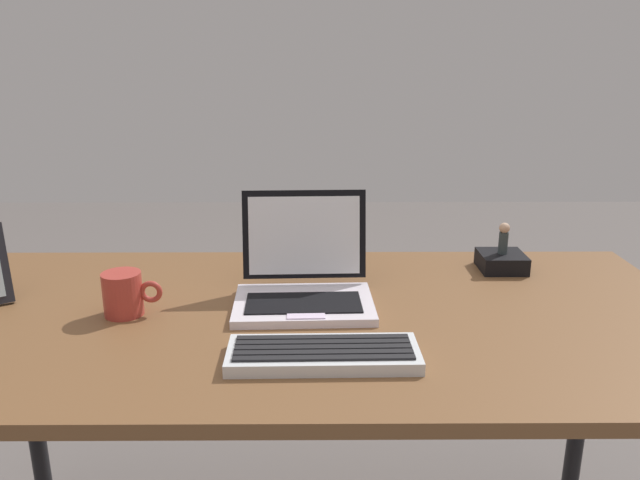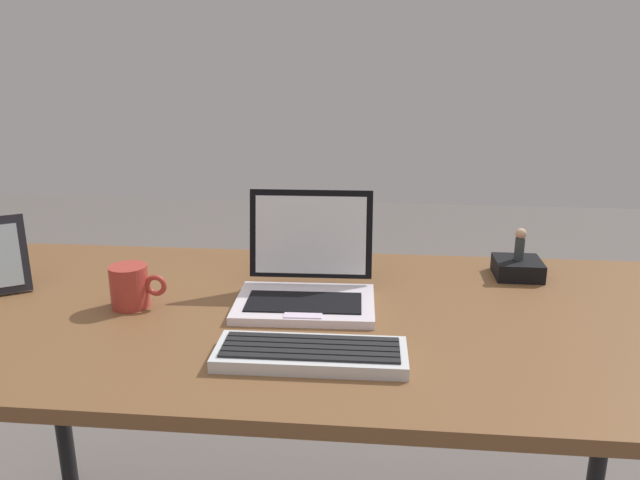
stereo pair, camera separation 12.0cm
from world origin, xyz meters
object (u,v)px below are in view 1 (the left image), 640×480
Objects in this scene: external_keyboard at (323,354)px; figurine_stand at (501,262)px; laptop_front at (305,282)px; coffee_mug at (124,294)px; figurine at (504,237)px.

figurine_stand is at bearing 46.48° from external_keyboard.
coffee_mug is at bearing -170.28° from laptop_front.
figurine_stand is 0.06m from figurine.
coffee_mug reaches higher than external_keyboard.
coffee_mug is at bearing 153.48° from external_keyboard.
coffee_mug is (-0.82, -0.26, -0.04)m from figurine.
laptop_front is 0.26m from external_keyboard.
laptop_front is at bearing 97.77° from external_keyboard.
figurine_stand is 0.90× the size of coffee_mug.
figurine reaches higher than external_keyboard.
coffee_mug reaches higher than figurine_stand.
figurine_stand is at bearing 17.49° from coffee_mug.
external_keyboard is at bearing -82.23° from laptop_front.
external_keyboard is at bearing -133.52° from figurine.
external_keyboard is at bearing -26.52° from coffee_mug.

